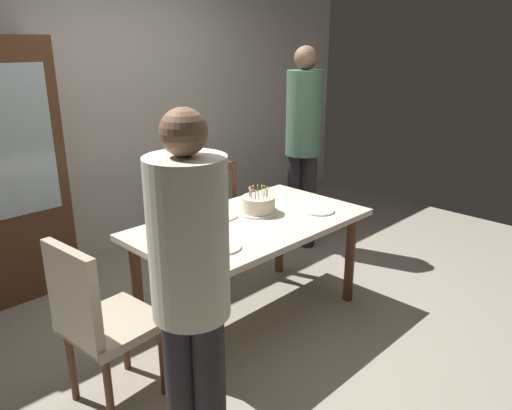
{
  "coord_description": "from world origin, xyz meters",
  "views": [
    {
      "loc": [
        -2.14,
        -2.16,
        1.86
      ],
      "look_at": [
        0.05,
        0.0,
        0.82
      ],
      "focal_mm": 34.31,
      "sensor_mm": 36.0,
      "label": 1
    }
  ],
  "objects": [
    {
      "name": "ground",
      "position": [
        0.0,
        0.0,
        0.0
      ],
      "size": [
        6.4,
        6.4,
        0.0
      ],
      "primitive_type": "plane",
      "color": "#9E9384"
    },
    {
      "name": "back_wall",
      "position": [
        0.0,
        1.85,
        1.3
      ],
      "size": [
        6.4,
        0.1,
        2.6
      ],
      "primitive_type": "cube",
      "color": "beige",
      "rests_on": "ground"
    },
    {
      "name": "dining_table",
      "position": [
        0.0,
        0.0,
        0.63
      ],
      "size": [
        1.56,
        0.9,
        0.72
      ],
      "color": "beige",
      "rests_on": "ground"
    },
    {
      "name": "birthday_cake",
      "position": [
        0.15,
        0.08,
        0.78
      ],
      "size": [
        0.28,
        0.28,
        0.19
      ],
      "color": "silver",
      "rests_on": "dining_table"
    },
    {
      "name": "plate_near_celebrant",
      "position": [
        -0.43,
        -0.2,
        0.73
      ],
      "size": [
        0.22,
        0.22,
        0.01
      ],
      "primitive_type": "cylinder",
      "color": "white",
      "rests_on": "dining_table"
    },
    {
      "name": "plate_far_side",
      "position": [
        -0.08,
        0.2,
        0.73
      ],
      "size": [
        0.22,
        0.22,
        0.01
      ],
      "primitive_type": "cylinder",
      "color": "white",
      "rests_on": "dining_table"
    },
    {
      "name": "plate_near_guest",
      "position": [
        0.47,
        -0.2,
        0.73
      ],
      "size": [
        0.22,
        0.22,
        0.01
      ],
      "primitive_type": "cylinder",
      "color": "white",
      "rests_on": "dining_table"
    },
    {
      "name": "fork_near_celebrant",
      "position": [
        -0.59,
        -0.2,
        0.73
      ],
      "size": [
        0.18,
        0.03,
        0.01
      ],
      "primitive_type": "cube",
      "rotation": [
        0.0,
        0.0,
        -0.1
      ],
      "color": "silver",
      "rests_on": "dining_table"
    },
    {
      "name": "fork_far_side",
      "position": [
        -0.24,
        0.2,
        0.73
      ],
      "size": [
        0.18,
        0.05,
        0.01
      ],
      "primitive_type": "cube",
      "rotation": [
        0.0,
        0.0,
        -0.18
      ],
      "color": "silver",
      "rests_on": "dining_table"
    },
    {
      "name": "chair_spindle_back",
      "position": [
        0.23,
        0.77,
        0.46
      ],
      "size": [
        0.47,
        0.47,
        0.95
      ],
      "color": "beige",
      "rests_on": "ground"
    },
    {
      "name": "chair_upholstered",
      "position": [
        -1.17,
        -0.08,
        0.53
      ],
      "size": [
        0.48,
        0.48,
        0.95
      ],
      "color": "tan",
      "rests_on": "ground"
    },
    {
      "name": "person_celebrant",
      "position": [
        -1.07,
        -0.73,
        0.93
      ],
      "size": [
        0.32,
        0.32,
        1.63
      ],
      "color": "#262328",
      "rests_on": "ground"
    },
    {
      "name": "person_guest",
      "position": [
        1.24,
        0.58,
        1.05
      ],
      "size": [
        0.32,
        0.32,
        1.82
      ],
      "color": "#262328",
      "rests_on": "ground"
    }
  ]
}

